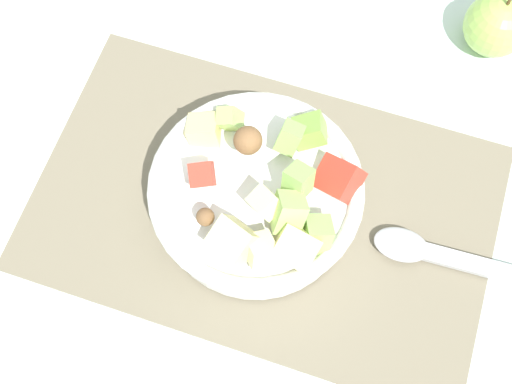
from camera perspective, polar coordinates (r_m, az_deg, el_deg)
The scene contains 5 objects.
ground_plane at distance 0.72m, azimuth 0.68°, elevation -1.28°, with size 2.40×2.40×0.00m, color silver.
placemat at distance 0.71m, azimuth 0.69°, elevation -1.20°, with size 0.48×0.30×0.01m, color #756B56.
salad_bowl at distance 0.67m, azimuth 0.14°, elevation -0.28°, with size 0.21×0.21×0.11m.
serving_spoon at distance 0.71m, azimuth 15.77°, elevation -5.26°, with size 0.23×0.04×0.01m.
whole_apple at distance 0.83m, azimuth 19.56°, elevation 13.10°, with size 0.07×0.07×0.09m.
Camera 1 is at (0.07, -0.25, 0.67)m, focal length 47.58 mm.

